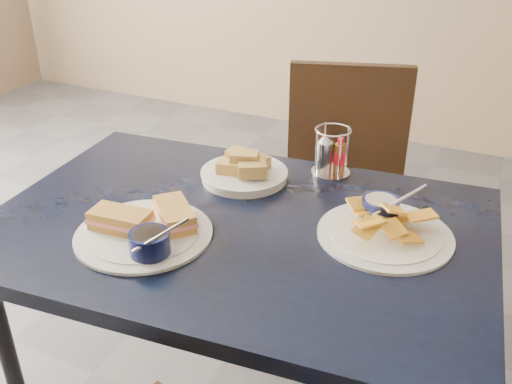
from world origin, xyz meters
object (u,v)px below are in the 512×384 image
at_px(chair_far, 352,179).
at_px(condiment_caddy, 330,154).
at_px(plantain_plate, 384,226).
at_px(sandwich_plate, 147,228).
at_px(bread_basket, 244,171).
at_px(dining_table, 238,245).

xyz_separation_m(chair_far, condiment_caddy, (0.04, -0.41, 0.28)).
height_order(plantain_plate, condiment_caddy, condiment_caddy).
xyz_separation_m(sandwich_plate, bread_basket, (0.07, 0.36, 0.00)).
relative_size(chair_far, plantain_plate, 2.95).
bearing_deg(sandwich_plate, plantain_plate, 27.44).
height_order(sandwich_plate, plantain_plate, same).
bearing_deg(chair_far, plantain_plate, -68.54).
height_order(dining_table, sandwich_plate, sandwich_plate).
xyz_separation_m(chair_far, sandwich_plate, (-0.23, -0.92, 0.24)).
distance_m(plantain_plate, condiment_caddy, 0.33).
bearing_deg(chair_far, bread_basket, -105.89).
bearing_deg(plantain_plate, chair_far, 111.46).
bearing_deg(dining_table, condiment_caddy, 72.69).
distance_m(sandwich_plate, plantain_plate, 0.55).
distance_m(chair_far, sandwich_plate, 0.97).
bearing_deg(condiment_caddy, bread_basket, -144.93).
height_order(sandwich_plate, bread_basket, sandwich_plate).
height_order(chair_far, condiment_caddy, chair_far).
relative_size(bread_basket, condiment_caddy, 1.74).
relative_size(dining_table, plantain_plate, 4.05).
height_order(sandwich_plate, condiment_caddy, condiment_caddy).
bearing_deg(dining_table, chair_far, 84.88).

